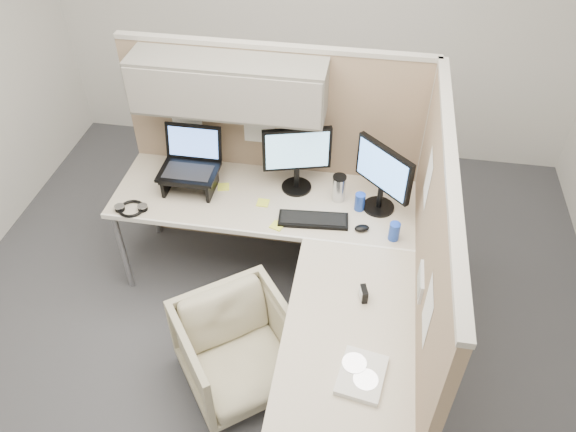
% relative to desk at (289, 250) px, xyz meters
% --- Properties ---
extents(ground, '(4.50, 4.50, 0.00)m').
position_rel_desk_xyz_m(ground, '(-0.12, -0.13, -0.69)').
color(ground, '#3D3E43').
rests_on(ground, ground).
extents(partition_back, '(2.00, 0.36, 1.63)m').
position_rel_desk_xyz_m(partition_back, '(-0.34, 0.70, 0.41)').
color(partition_back, '#977D63').
rests_on(partition_back, ground).
extents(partition_right, '(0.07, 2.03, 1.63)m').
position_rel_desk_xyz_m(partition_right, '(0.78, -0.19, 0.13)').
color(partition_right, '#977D63').
rests_on(partition_right, ground).
extents(desk, '(2.00, 1.98, 0.73)m').
position_rel_desk_xyz_m(desk, '(0.00, 0.00, 0.00)').
color(desk, beige).
rests_on(desk, ground).
extents(office_chair, '(0.86, 0.86, 0.65)m').
position_rel_desk_xyz_m(office_chair, '(-0.22, -0.49, -0.36)').
color(office_chair, '#B8AC92').
rests_on(office_chair, ground).
extents(monitor_left, '(0.43, 0.20, 0.47)m').
position_rel_desk_xyz_m(monitor_left, '(-0.04, 0.54, 0.32)').
color(monitor_left, black).
rests_on(monitor_left, desk).
extents(monitor_right, '(0.34, 0.33, 0.47)m').
position_rel_desk_xyz_m(monitor_right, '(0.51, 0.43, 0.32)').
color(monitor_right, black).
rests_on(monitor_right, desk).
extents(laptop_station, '(0.38, 0.32, 0.39)m').
position_rel_desk_xyz_m(laptop_station, '(-0.73, 0.45, 0.19)').
color(laptop_station, black).
rests_on(laptop_station, desk).
extents(keyboard, '(0.45, 0.18, 0.02)m').
position_rel_desk_xyz_m(keyboard, '(0.12, 0.23, 0.05)').
color(keyboard, black).
rests_on(keyboard, desk).
extents(mouse, '(0.11, 0.09, 0.03)m').
position_rel_desk_xyz_m(mouse, '(0.42, 0.20, 0.06)').
color(mouse, black).
rests_on(mouse, desk).
extents(travel_mug, '(0.09, 0.09, 0.19)m').
position_rel_desk_xyz_m(travel_mug, '(0.25, 0.47, 0.14)').
color(travel_mug, silver).
rests_on(travel_mug, desk).
extents(soda_can_green, '(0.07, 0.07, 0.12)m').
position_rel_desk_xyz_m(soda_can_green, '(0.62, 0.16, 0.10)').
color(soda_can_green, '#1E3FA5').
rests_on(soda_can_green, desk).
extents(soda_can_silver, '(0.07, 0.07, 0.12)m').
position_rel_desk_xyz_m(soda_can_silver, '(0.39, 0.40, 0.10)').
color(soda_can_silver, '#1E3FA5').
rests_on(soda_can_silver, desk).
extents(sticky_note_b, '(0.10, 0.10, 0.01)m').
position_rel_desk_xyz_m(sticky_note_b, '(-0.10, 0.15, 0.05)').
color(sticky_note_b, '#E5F03F').
rests_on(sticky_note_b, desk).
extents(sticky_note_c, '(0.09, 0.09, 0.01)m').
position_rel_desk_xyz_m(sticky_note_c, '(-0.52, 0.47, 0.05)').
color(sticky_note_c, '#E5F03F').
rests_on(sticky_note_c, desk).
extents(sticky_note_d, '(0.08, 0.08, 0.01)m').
position_rel_desk_xyz_m(sticky_note_d, '(-0.23, 0.35, 0.05)').
color(sticky_note_d, '#E5F03F').
rests_on(sticky_note_d, desk).
extents(headphones, '(0.21, 0.19, 0.03)m').
position_rel_desk_xyz_m(headphones, '(-1.05, 0.14, 0.06)').
color(headphones, black).
rests_on(headphones, desk).
extents(paper_stack, '(0.25, 0.30, 0.03)m').
position_rel_desk_xyz_m(paper_stack, '(0.49, -0.83, 0.06)').
color(paper_stack, white).
rests_on(paper_stack, desk).
extents(desk_clock, '(0.05, 0.08, 0.08)m').
position_rel_desk_xyz_m(desk_clock, '(0.47, -0.34, 0.08)').
color(desk_clock, black).
rests_on(desk_clock, desk).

